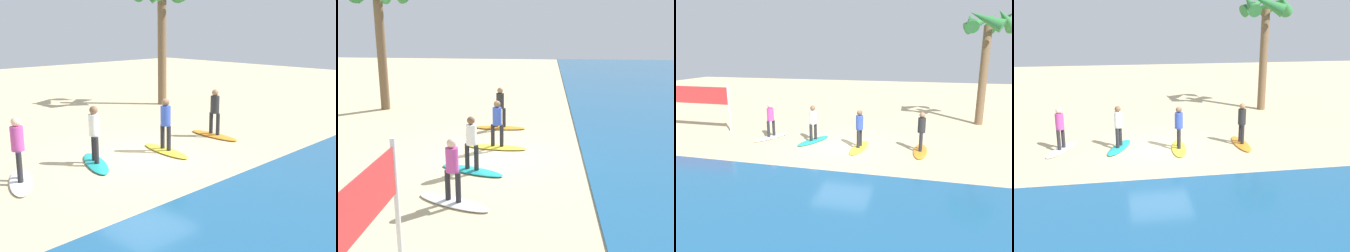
{
  "view_description": "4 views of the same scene",
  "coord_description": "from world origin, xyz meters",
  "views": [
    {
      "loc": [
        8.03,
        9.19,
        3.88
      ],
      "look_at": [
        -0.04,
        0.91,
        1.12
      ],
      "focal_mm": 44.4,
      "sensor_mm": 36.0,
      "label": 1
    },
    {
      "loc": [
        13.31,
        1.63,
        4.68
      ],
      "look_at": [
        -0.51,
        0.39,
        0.9
      ],
      "focal_mm": 44.84,
      "sensor_mm": 36.0,
      "label": 2
    },
    {
      "loc": [
        -3.4,
        13.04,
        4.26
      ],
      "look_at": [
        0.09,
        -0.53,
        0.83
      ],
      "focal_mm": 33.75,
      "sensor_mm": 36.0,
      "label": 3
    },
    {
      "loc": [
        1.62,
        14.55,
        4.97
      ],
      "look_at": [
        -0.73,
        0.94,
        1.2
      ],
      "focal_mm": 41.93,
      "sensor_mm": 36.0,
      "label": 4
    }
  ],
  "objects": [
    {
      "name": "surfboard_teal",
      "position": [
        1.56,
        -0.46,
        0.04
      ],
      "size": [
        1.29,
        2.16,
        0.09
      ],
      "primitive_type": "ellipsoid",
      "rotation": [
        0.0,
        0.0,
        1.2
      ],
      "color": "teal",
      "rests_on": "ground"
    },
    {
      "name": "surfer_orange",
      "position": [
        -3.36,
        -0.1,
        1.04
      ],
      "size": [
        0.32,
        0.46,
        1.64
      ],
      "color": "#232328",
      "rests_on": "surfboard_orange"
    },
    {
      "name": "surfer_teal",
      "position": [
        1.56,
        -0.46,
        1.04
      ],
      "size": [
        0.32,
        0.44,
        1.64
      ],
      "color": "#232328",
      "rests_on": "surfboard_teal"
    },
    {
      "name": "surfboard_yellow",
      "position": [
        -0.76,
        0.06,
        0.04
      ],
      "size": [
        0.78,
        2.15,
        0.09
      ],
      "primitive_type": "ellipsoid",
      "rotation": [
        0.0,
        0.0,
        1.46
      ],
      "color": "yellow",
      "rests_on": "ground"
    },
    {
      "name": "surfer_yellow",
      "position": [
        -0.76,
        0.06,
        1.04
      ],
      "size": [
        0.32,
        0.46,
        1.64
      ],
      "color": "#232328",
      "rests_on": "surfboard_yellow"
    },
    {
      "name": "surfboard_white",
      "position": [
        3.78,
        -0.55,
        0.04
      ],
      "size": [
        1.36,
        2.15,
        0.09
      ],
      "primitive_type": "ellipsoid",
      "rotation": [
        0.0,
        0.0,
        1.16
      ],
      "color": "white",
      "rests_on": "ground"
    },
    {
      "name": "surfboard_orange",
      "position": [
        -3.36,
        -0.1,
        0.04
      ],
      "size": [
        0.61,
        2.11,
        0.09
      ],
      "primitive_type": "ellipsoid",
      "rotation": [
        0.0,
        0.0,
        1.55
      ],
      "color": "orange",
      "rests_on": "ground"
    },
    {
      "name": "palm_tree",
      "position": [
        -6.52,
        -6.18,
        5.17
      ],
      "size": [
        2.88,
        3.03,
        6.45
      ],
      "color": "brown",
      "rests_on": "ground"
    },
    {
      "name": "surfer_white",
      "position": [
        3.78,
        -0.55,
        1.04
      ],
      "size": [
        0.32,
        0.43,
        1.64
      ],
      "color": "#232328",
      "rests_on": "surfboard_white"
    },
    {
      "name": "ground_plane",
      "position": [
        0.0,
        0.0,
        0.0
      ],
      "size": [
        60.0,
        60.0,
        0.0
      ],
      "primitive_type": "plane",
      "color": "#CCB789"
    }
  ]
}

